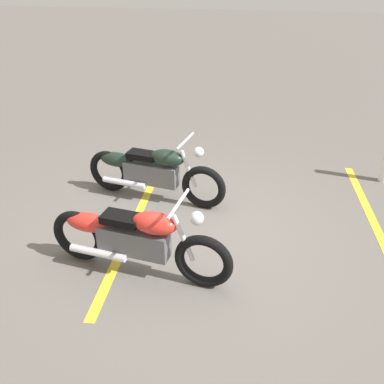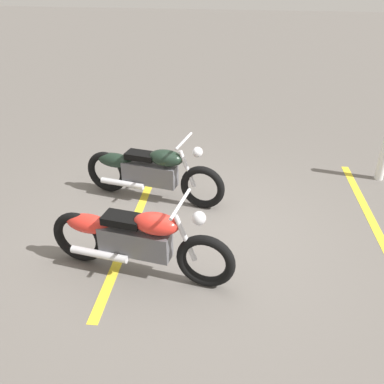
{
  "view_description": "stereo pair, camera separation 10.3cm",
  "coord_description": "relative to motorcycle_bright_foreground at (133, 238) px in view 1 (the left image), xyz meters",
  "views": [
    {
      "loc": [
        0.9,
        -4.48,
        3.19
      ],
      "look_at": [
        0.07,
        0.0,
        0.65
      ],
      "focal_mm": 38.55,
      "sensor_mm": 36.0,
      "label": 1
    },
    {
      "loc": [
        0.79,
        -4.49,
        3.19
      ],
      "look_at": [
        0.07,
        0.0,
        0.65
      ],
      "focal_mm": 38.55,
      "sensor_mm": 36.0,
      "label": 2
    }
  ],
  "objects": [
    {
      "name": "ground_plane",
      "position": [
        0.46,
        0.85,
        -0.46
      ],
      "size": [
        60.0,
        60.0,
        0.0
      ],
      "primitive_type": "plane",
      "color": "#66605B"
    },
    {
      "name": "motorcycle_bright_foreground",
      "position": [
        0.0,
        0.0,
        0.0
      ],
      "size": [
        2.22,
        0.62,
        1.04
      ],
      "rotation": [
        0.0,
        0.0,
        -0.13
      ],
      "color": "black",
      "rests_on": "ground"
    },
    {
      "name": "motorcycle_dark_foreground",
      "position": [
        -0.26,
        1.7,
        0.0
      ],
      "size": [
        2.22,
        0.66,
        1.04
      ],
      "rotation": [
        0.0,
        0.0,
        -0.17
      ],
      "color": "black",
      "rests_on": "ground"
    },
    {
      "name": "parking_stripe_near",
      "position": [
        -0.31,
        0.72,
        -0.46
      ],
      "size": [
        0.3,
        3.2,
        0.01
      ],
      "primitive_type": "cube",
      "rotation": [
        0.0,
        0.0,
        1.63
      ],
      "color": "yellow",
      "rests_on": "ground"
    },
    {
      "name": "parking_stripe_mid",
      "position": [
        2.98,
        1.74,
        -0.46
      ],
      "size": [
        0.3,
        3.2,
        0.01
      ],
      "primitive_type": "cube",
      "rotation": [
        0.0,
        0.0,
        1.63
      ],
      "color": "yellow",
      "rests_on": "ground"
    }
  ]
}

